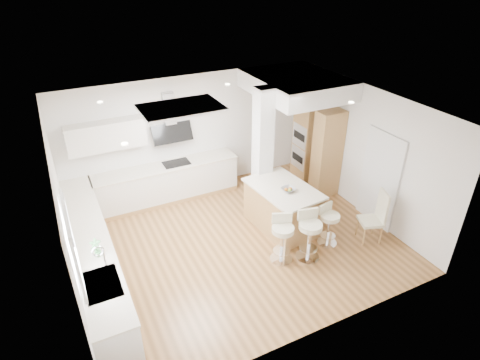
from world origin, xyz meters
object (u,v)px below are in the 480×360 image
bar_stool_a (282,236)px  bar_stool_b (309,233)px  bar_stool_c (329,223)px  dining_chair (376,215)px  peninsula (282,207)px

bar_stool_a → bar_stool_b: 0.51m
bar_stool_a → bar_stool_c: bearing=23.0°
bar_stool_c → dining_chair: 0.97m
bar_stool_c → dining_chair: bearing=-28.9°
peninsula → bar_stool_a: (-0.56, -0.91, 0.06)m
bar_stool_b → dining_chair: bearing=7.1°
peninsula → bar_stool_b: 1.09m
bar_stool_b → bar_stool_c: bar_stool_b is taller
bar_stool_b → dining_chair: size_ratio=0.91×
bar_stool_a → bar_stool_c: size_ratio=1.10×
bar_stool_c → bar_stool_b: bearing=-172.7°
bar_stool_b → peninsula: bearing=97.5°
bar_stool_a → dining_chair: (1.99, -0.30, 0.06)m
peninsula → dining_chair: 1.88m
bar_stool_b → dining_chair: (1.51, -0.13, 0.03)m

